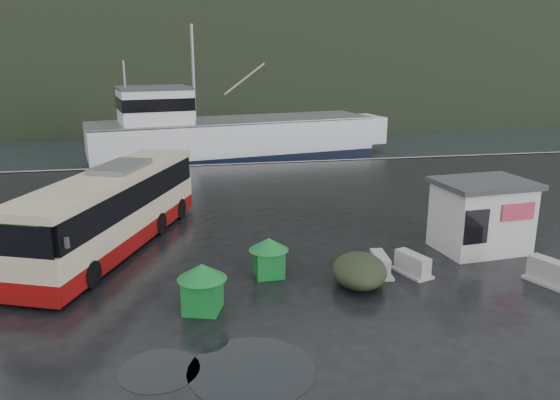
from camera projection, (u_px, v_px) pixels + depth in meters
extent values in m
plane|color=black|center=(224.00, 274.00, 19.83)|extent=(160.00, 160.00, 0.00)
cube|color=black|center=(183.00, 88.00, 124.19)|extent=(300.00, 180.00, 0.02)
cube|color=#999993|center=(200.00, 165.00, 38.80)|extent=(160.00, 0.60, 1.50)
ellipsoid|color=black|center=(200.00, 69.00, 258.78)|extent=(780.00, 540.00, 570.00)
cylinder|color=black|center=(252.00, 370.00, 13.83)|extent=(3.29, 3.29, 0.01)
cylinder|color=black|center=(159.00, 370.00, 13.81)|extent=(2.08, 2.08, 0.01)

